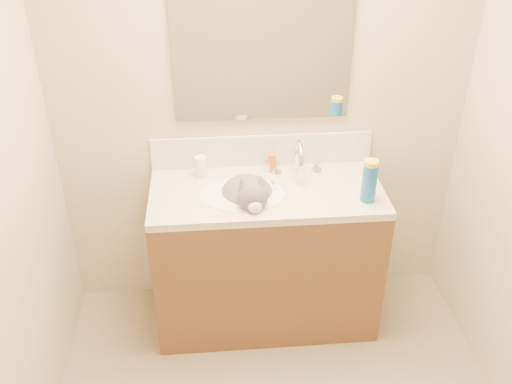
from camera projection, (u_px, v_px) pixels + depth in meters
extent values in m
cube|color=#C2B090|center=(262.00, 98.00, 2.95)|extent=(2.20, 0.04, 2.50)
cube|color=brown|center=(266.00, 259.00, 3.16)|extent=(1.20, 0.55, 0.82)
cube|color=beige|center=(267.00, 193.00, 2.94)|extent=(1.20, 0.55, 0.04)
ellipsoid|color=white|center=(244.00, 205.00, 2.93)|extent=(0.45, 0.36, 0.14)
cylinder|color=silver|center=(297.00, 162.00, 3.06)|extent=(0.04, 0.04, 0.11)
torus|color=silver|center=(299.00, 158.00, 2.98)|extent=(0.03, 0.20, 0.20)
cylinder|color=silver|center=(301.00, 171.00, 2.93)|extent=(0.03, 0.03, 0.06)
cone|color=silver|center=(276.00, 167.00, 3.07)|extent=(0.06, 0.06, 0.06)
cone|color=silver|center=(317.00, 165.00, 3.08)|extent=(0.06, 0.06, 0.06)
ellipsoid|color=#575457|center=(247.00, 198.00, 2.95)|extent=(0.33, 0.36, 0.22)
ellipsoid|color=#575457|center=(252.00, 197.00, 2.77)|extent=(0.17, 0.15, 0.15)
ellipsoid|color=#575457|center=(250.00, 196.00, 2.84)|extent=(0.12, 0.12, 0.13)
cone|color=#575457|center=(242.00, 183.00, 2.74)|extent=(0.08, 0.08, 0.09)
cone|color=#575457|center=(261.00, 182.00, 2.76)|extent=(0.08, 0.08, 0.09)
ellipsoid|color=silver|center=(255.00, 207.00, 2.73)|extent=(0.07, 0.06, 0.06)
ellipsoid|color=silver|center=(251.00, 209.00, 2.85)|extent=(0.12, 0.08, 0.13)
sphere|color=#C98289|center=(256.00, 210.00, 2.71)|extent=(0.01, 0.01, 0.01)
cylinder|color=#575457|center=(273.00, 207.00, 2.99)|extent=(0.12, 0.22, 0.04)
cube|color=silver|center=(262.00, 150.00, 3.10)|extent=(1.20, 0.02, 0.18)
cube|color=white|center=(263.00, 44.00, 2.79)|extent=(0.90, 0.02, 0.80)
cylinder|color=white|center=(201.00, 167.00, 3.01)|extent=(0.08, 0.08, 0.11)
cylinder|color=#CE4422|center=(201.00, 169.00, 3.02)|extent=(0.07, 0.07, 0.04)
cylinder|color=#B7B7BC|center=(268.00, 166.00, 3.08)|extent=(0.05, 0.05, 0.06)
cylinder|color=#C85717|center=(272.00, 163.00, 3.06)|extent=(0.05, 0.05, 0.10)
cube|color=white|center=(273.00, 183.00, 2.97)|extent=(0.02, 0.12, 0.01)
cube|color=#5E98C8|center=(273.00, 182.00, 2.97)|extent=(0.02, 0.03, 0.02)
cylinder|color=#1857A8|center=(369.00, 183.00, 2.79)|extent=(0.09, 0.09, 0.20)
cylinder|color=yellow|center=(371.00, 165.00, 2.73)|extent=(0.09, 0.09, 0.04)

